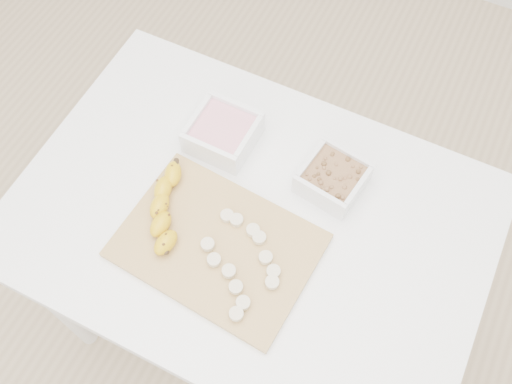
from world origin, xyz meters
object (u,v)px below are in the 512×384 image
at_px(table, 250,235).
at_px(banana, 166,209).
at_px(bowl_yogurt, 223,132).
at_px(bowl_granola, 333,178).
at_px(cutting_board, 218,245).

bearing_deg(table, banana, -154.07).
distance_m(bowl_yogurt, banana, 0.22).
distance_m(bowl_granola, banana, 0.36).
bearing_deg(cutting_board, banana, 173.29).
distance_m(table, bowl_granola, 0.23).
bearing_deg(table, bowl_granola, 49.76).
height_order(table, bowl_yogurt, bowl_yogurt).
xyz_separation_m(bowl_granola, banana, (-0.28, -0.22, 0.00)).
bearing_deg(banana, table, 12.46).
relative_size(table, banana, 4.78).
xyz_separation_m(table, bowl_granola, (0.13, 0.15, 0.13)).
height_order(bowl_yogurt, bowl_granola, bowl_yogurt).
bearing_deg(banana, bowl_granola, 25.04).
relative_size(bowl_yogurt, cutting_board, 0.36).
bearing_deg(bowl_granola, banana, -141.49).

